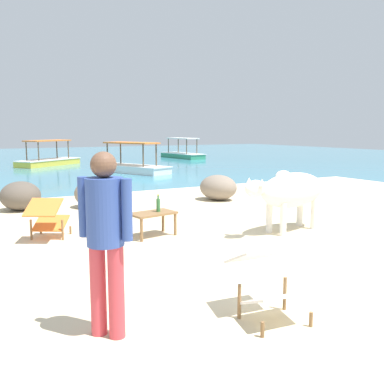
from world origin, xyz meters
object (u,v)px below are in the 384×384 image
Objects in this scene: deck_chair_near at (266,278)px; person_standing at (105,230)px; boat_white at (132,166)px; low_bench_table at (153,216)px; boat_green at (182,154)px; bottle at (158,205)px; cow at (291,191)px; deck_chair_far at (47,216)px; boat_yellow at (49,160)px.

person_standing reaches higher than deck_chair_near.
person_standing is 0.42× the size of boat_white.
low_bench_table is 11.38m from boat_white.
boat_green is (11.89, 21.08, -0.70)m from person_standing.
boat_green is at bearing 60.98° from bottle.
deck_chair_far is (-3.89, 1.49, -0.34)m from cow.
boat_white is at bearing -153.41° from person_standing.
deck_chair_near reaches higher than low_bench_table.
deck_chair_near is at bearing 35.80° from cow.
bottle reaches higher than deck_chair_far.
person_standing is at bearing -136.34° from boat_yellow.
deck_chair_far is at bearing 147.55° from low_bench_table.
boat_green reaches higher than deck_chair_far.
boat_white is at bearing 60.65° from low_bench_table.
person_standing is 0.45× the size of boat_yellow.
bottle is 0.08× the size of boat_white.
boat_yellow reaches higher than cow.
deck_chair_near is 0.51× the size of person_standing.
low_bench_table is 0.22× the size of boat_green.
deck_chair_far is (-1.25, 4.10, 0.00)m from deck_chair_near.
boat_yellow is at bearing -179.10° from deck_chair_near.
cow is 2.35m from bottle.
bottle is at bearing 138.26° from boat_white.
cow reaches higher than deck_chair_near.
boat_yellow reaches higher than bottle.
boat_yellow is at bearing 19.63° from deck_chair_far.
person_standing is at bearing 19.88° from cow.
low_bench_table is 1.01× the size of deck_chair_near.
low_bench_table is at bearing -81.96° from deck_chair_far.
boat_green reaches higher than cow.
boat_yellow is (1.42, 16.22, -0.10)m from low_bench_table.
low_bench_table is 1.73m from deck_chair_far.
boat_green is (8.67, 1.78, 0.00)m from boat_yellow.
deck_chair_far is 3.79m from person_standing.
person_standing is at bearing -130.22° from low_bench_table.
cow is 4.18m from deck_chair_far.
boat_white reaches higher than deck_chair_near.
boat_white is 9.62m from boat_green.
deck_chair_far is at bearing 159.18° from bottle.
cow is at bearing 167.35° from person_standing.
deck_chair_near and deck_chair_far have the same top height.
person_standing is at bearing -34.66° from boat_green.
boat_yellow is (1.31, 16.21, -0.28)m from bottle.
cow is 11.67m from boat_white.
boat_yellow reaches higher than low_bench_table.
bottle is 0.36× the size of deck_chair_near.
boat_green is (10.43, 21.44, -0.13)m from deck_chair_near.
person_standing is 19.58m from boat_yellow.
low_bench_table is at bearing -28.75° from cow.
boat_white and boat_green have the same top height.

